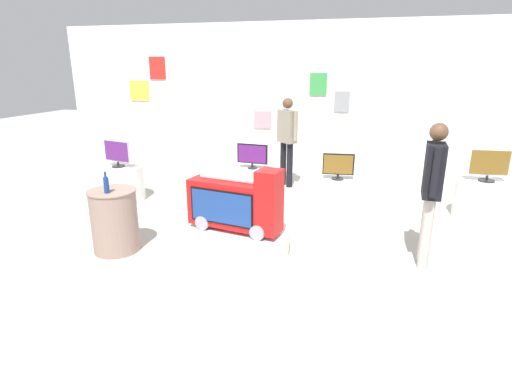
% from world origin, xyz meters
% --- Properties ---
extents(ground_plane, '(30.00, 30.00, 0.00)m').
position_xyz_m(ground_plane, '(0.00, 0.00, 0.00)').
color(ground_plane, '#B2ADA3').
extents(back_wall_display, '(11.79, 0.13, 3.22)m').
position_xyz_m(back_wall_display, '(-0.01, 4.51, 1.61)').
color(back_wall_display, silver).
rests_on(back_wall_display, ground).
extents(main_display_pedestal, '(1.41, 1.41, 0.28)m').
position_xyz_m(main_display_pedestal, '(-0.31, 0.09, 0.14)').
color(main_display_pedestal, silver).
rests_on(main_display_pedestal, ground).
extents(novelty_firetruck_tv, '(1.26, 0.53, 0.85)m').
position_xyz_m(novelty_firetruck_tv, '(-0.29, 0.08, 0.63)').
color(novelty_firetruck_tv, gray).
rests_on(novelty_firetruck_tv, main_display_pedestal).
extents(display_pedestal_left_rear, '(0.85, 0.85, 0.61)m').
position_xyz_m(display_pedestal_left_rear, '(3.09, 2.20, 0.30)').
color(display_pedestal_left_rear, silver).
rests_on(display_pedestal_left_rear, ground).
extents(tv_on_left_rear, '(0.59, 0.24, 0.50)m').
position_xyz_m(tv_on_left_rear, '(3.09, 2.19, 0.88)').
color(tv_on_left_rear, black).
rests_on(tv_on_left_rear, display_pedestal_left_rear).
extents(display_pedestal_center_rear, '(0.71, 0.71, 0.61)m').
position_xyz_m(display_pedestal_center_rear, '(0.86, 1.72, 0.30)').
color(display_pedestal_center_rear, silver).
rests_on(display_pedestal_center_rear, ground).
extents(tv_on_center_rear, '(0.48, 0.19, 0.41)m').
position_xyz_m(tv_on_center_rear, '(0.86, 1.72, 0.83)').
color(tv_on_center_rear, black).
rests_on(tv_on_center_rear, display_pedestal_center_rear).
extents(display_pedestal_right_rear, '(0.70, 0.70, 0.61)m').
position_xyz_m(display_pedestal_right_rear, '(-0.62, 2.07, 0.30)').
color(display_pedestal_right_rear, silver).
rests_on(display_pedestal_right_rear, ground).
extents(tv_on_right_rear, '(0.55, 0.16, 0.43)m').
position_xyz_m(tv_on_right_rear, '(-0.62, 2.07, 0.85)').
color(tv_on_right_rear, black).
rests_on(tv_on_right_rear, display_pedestal_right_rear).
extents(display_pedestal_far_right, '(0.84, 0.84, 0.61)m').
position_xyz_m(display_pedestal_far_right, '(-2.93, 1.59, 0.30)').
color(display_pedestal_far_right, silver).
rests_on(display_pedestal_far_right, ground).
extents(tv_on_far_right, '(0.58, 0.23, 0.47)m').
position_xyz_m(tv_on_far_right, '(-2.93, 1.58, 0.86)').
color(tv_on_far_right, black).
rests_on(tv_on_far_right, display_pedestal_far_right).
extents(side_table_round, '(0.60, 0.60, 0.81)m').
position_xyz_m(side_table_round, '(-1.80, -0.30, 0.42)').
color(side_table_round, gray).
rests_on(side_table_round, ground).
extents(bottle_on_side_table, '(0.07, 0.07, 0.27)m').
position_xyz_m(bottle_on_side_table, '(-1.78, -0.41, 0.92)').
color(bottle_on_side_table, navy).
rests_on(bottle_on_side_table, side_table_round).
extents(shopper_browsing_near_truck, '(0.23, 0.56, 1.71)m').
position_xyz_m(shopper_browsing_near_truck, '(2.00, 0.28, 1.00)').
color(shopper_browsing_near_truck, '#B2ADA3').
rests_on(shopper_browsing_near_truck, ground).
extents(shopper_browsing_rear, '(0.45, 0.40, 1.73)m').
position_xyz_m(shopper_browsing_rear, '(-0.23, 3.22, 1.01)').
color(shopper_browsing_rear, black).
rests_on(shopper_browsing_rear, ground).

